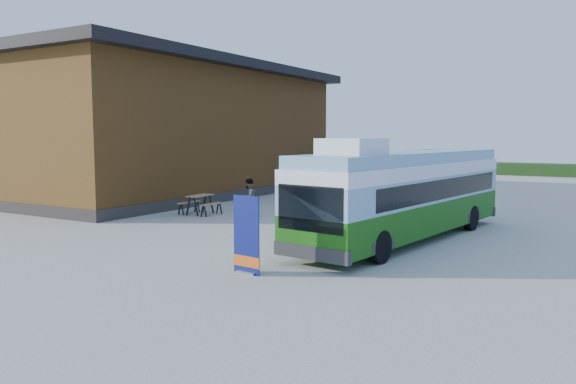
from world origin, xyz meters
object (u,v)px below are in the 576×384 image
Objects in this scene: bus at (406,192)px; banner at (246,242)px; person_a at (317,202)px; slurry_tanker at (391,168)px; picnic_table at (200,200)px; person_b at (249,198)px.

bus is 5.68× the size of banner.
slurry_tanker is (-2.49, 15.09, 0.52)m from person_a.
picnic_table is at bearing -179.87° from bus.
person_b is (-3.31, 0.10, -0.01)m from person_a.
bus is 18.10m from slurry_tanker.
banner is 10.94m from picnic_table.
banner is 0.31× the size of slurry_tanker.
bus is 9.82m from picnic_table.
picnic_table is at bearing -67.44° from person_b.
person_a is 0.26× the size of slurry_tanker.
slurry_tanker reaches higher than picnic_table.
banner reaches higher than person_a.
slurry_tanker is at bearing -175.49° from person_b.
person_a is (5.50, 0.48, 0.19)m from picnic_table.
bus reaches higher than banner.
person_a is at bearing 113.29° from banner.
person_a is 1.02× the size of person_b.
banner is at bearing -98.92° from bus.
bus is 7.77m from person_b.
person_b is (-5.62, 8.25, 0.01)m from banner.
bus is 6.87× the size of person_b.
slurry_tanker is (-6.69, 16.82, -0.26)m from bus.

